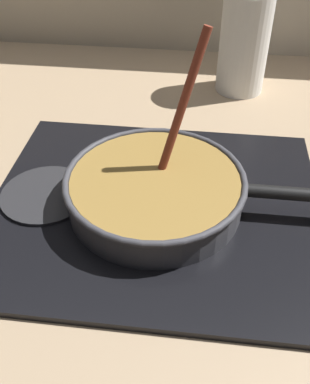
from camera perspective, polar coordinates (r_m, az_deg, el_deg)
The scene contains 6 objects.
ground at distance 0.74m, azimuth -10.52°, elevation -7.57°, with size 2.40×1.60×0.04m, color #9E8466.
hob_plate at distance 0.77m, azimuth 0.00°, elevation -1.92°, with size 0.56×0.48×0.01m, color black.
burner_ring at distance 0.76m, azimuth 0.00°, elevation -1.36°, with size 0.20×0.20×0.01m, color #592D0C.
spare_burner at distance 0.80m, azimuth -13.70°, elevation -0.28°, with size 0.16×0.16×0.01m, color #262628.
cooking_pan at distance 0.74m, azimuth 0.17°, elevation 0.31°, with size 0.47×0.30×0.28m.
paper_towel_roll at distance 1.11m, azimuth 11.23°, elevation 17.97°, with size 0.11×0.11×0.23m, color white.
Camera 1 is at (0.19, -0.47, 0.52)m, focal length 42.04 mm.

